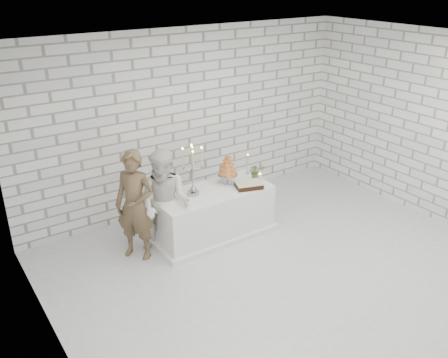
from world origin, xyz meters
TOP-DOWN VIEW (x-y plane):
  - ground at (0.00, 0.00)m, footprint 6.00×5.00m
  - ceiling at (0.00, 0.00)m, footprint 6.00×5.00m
  - wall_back at (0.00, 2.50)m, footprint 6.00×0.01m
  - wall_left at (-3.00, 0.00)m, footprint 0.01×5.00m
  - wall_right at (3.00, 0.00)m, footprint 0.01×5.00m
  - cake_table at (-0.31, 1.32)m, footprint 1.80×0.80m
  - groom at (-1.52, 1.42)m, footprint 0.67×0.70m
  - bride at (-1.13, 1.26)m, footprint 0.94×0.97m
  - candelabra at (-0.61, 1.37)m, footprint 0.39×0.39m
  - croquembouche at (0.04, 1.42)m, footprint 0.36×0.36m
  - chocolate_cake at (0.21, 1.11)m, footprint 0.46×0.39m
  - pillar_candle at (0.50, 1.20)m, footprint 0.10×0.10m
  - extra_taper at (0.52, 1.55)m, footprint 0.08×0.08m
  - flowers at (0.49, 1.27)m, footprint 0.30×0.28m

SIDE VIEW (x-z plane):
  - ground at x=0.00m, z-range -0.01..0.01m
  - cake_table at x=-0.31m, z-range 0.00..0.75m
  - bride at x=-1.13m, z-range 0.00..1.57m
  - chocolate_cake at x=0.21m, z-range 0.75..0.83m
  - groom at x=-1.52m, z-range 0.00..1.60m
  - pillar_candle at x=0.50m, z-range 0.75..0.87m
  - flowers at x=0.49m, z-range 0.75..1.03m
  - extra_taper at x=0.52m, z-range 0.75..1.07m
  - croquembouche at x=0.04m, z-range 0.75..1.24m
  - candelabra at x=-0.61m, z-range 0.75..1.51m
  - wall_back at x=0.00m, z-range 0.00..3.00m
  - wall_left at x=-3.00m, z-range 0.00..3.00m
  - wall_right at x=3.00m, z-range 0.00..3.00m
  - ceiling at x=0.00m, z-range 3.00..3.00m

